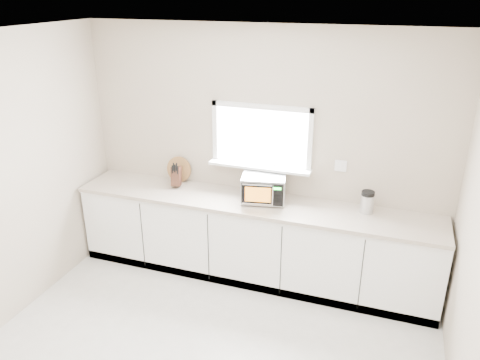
% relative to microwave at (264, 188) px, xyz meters
% --- Properties ---
extents(back_wall, '(4.00, 0.17, 2.70)m').
position_rel_microwave_xyz_m(back_wall, '(-0.10, 0.26, 0.29)').
color(back_wall, '#BDAF96').
rests_on(back_wall, ground).
extents(cabinets, '(3.92, 0.60, 0.88)m').
position_rel_microwave_xyz_m(cabinets, '(-0.11, -0.04, -0.63)').
color(cabinets, white).
rests_on(cabinets, ground).
extents(countertop, '(3.92, 0.64, 0.04)m').
position_rel_microwave_xyz_m(countertop, '(-0.11, -0.05, -0.17)').
color(countertop, '#BBB19A').
rests_on(countertop, cabinets).
extents(microwave, '(0.50, 0.43, 0.29)m').
position_rel_microwave_xyz_m(microwave, '(0.00, 0.00, 0.00)').
color(microwave, black).
rests_on(microwave, countertop).
extents(knife_block, '(0.15, 0.23, 0.30)m').
position_rel_microwave_xyz_m(knife_block, '(-1.05, 0.05, -0.02)').
color(knife_block, '#462219').
rests_on(knife_block, countertop).
extents(cutting_board, '(0.30, 0.07, 0.30)m').
position_rel_microwave_xyz_m(cutting_board, '(-1.08, 0.20, -0.00)').
color(cutting_board, olive).
rests_on(cutting_board, countertop).
extents(coffee_grinder, '(0.16, 0.16, 0.23)m').
position_rel_microwave_xyz_m(coffee_grinder, '(1.05, 0.08, -0.03)').
color(coffee_grinder, '#BABDC2').
rests_on(coffee_grinder, countertop).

